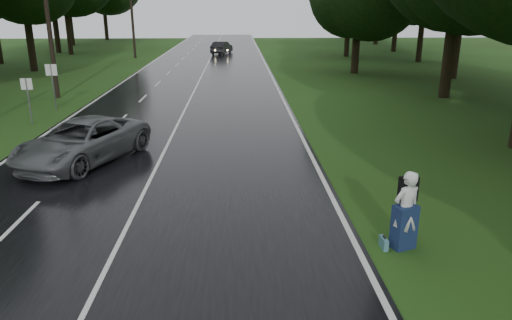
# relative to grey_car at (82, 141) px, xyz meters

# --- Properties ---
(ground) EXTENTS (160.00, 160.00, 0.00)m
(ground) POSITION_rel_grey_car_xyz_m (2.79, -7.11, -0.83)
(ground) COLOR #234815
(ground) RESTS_ON ground
(road) EXTENTS (12.00, 140.00, 0.04)m
(road) POSITION_rel_grey_car_xyz_m (2.79, 12.89, -0.81)
(road) COLOR black
(road) RESTS_ON ground
(lane_center) EXTENTS (0.12, 140.00, 0.01)m
(lane_center) POSITION_rel_grey_car_xyz_m (2.79, 12.89, -0.78)
(lane_center) COLOR silver
(lane_center) RESTS_ON road
(grey_car) EXTENTS (4.66, 6.23, 1.57)m
(grey_car) POSITION_rel_grey_car_xyz_m (0.00, 0.00, 0.00)
(grey_car) COLOR #575B5D
(grey_car) RESTS_ON road
(far_car) EXTENTS (2.66, 4.68, 1.46)m
(far_car) POSITION_rel_grey_car_xyz_m (3.92, 42.32, -0.06)
(far_car) COLOR black
(far_car) RESTS_ON road
(hitchhiker) EXTENTS (0.84, 0.81, 1.96)m
(hitchhiker) POSITION_rel_grey_car_xyz_m (9.72, -6.97, 0.08)
(hitchhiker) COLOR silver
(hitchhiker) RESTS_ON ground
(suitcase) EXTENTS (0.13, 0.40, 0.28)m
(suitcase) POSITION_rel_grey_car_xyz_m (9.24, -7.02, -0.69)
(suitcase) COLOR teal
(suitcase) RESTS_ON ground
(utility_pole_mid) EXTENTS (1.80, 0.28, 10.30)m
(utility_pole_mid) POSITION_rel_grey_car_xyz_m (-5.71, 13.48, -0.83)
(utility_pole_mid) COLOR black
(utility_pole_mid) RESTS_ON ground
(utility_pole_far) EXTENTS (1.80, 0.28, 10.46)m
(utility_pole_far) POSITION_rel_grey_car_xyz_m (-5.71, 38.00, -0.83)
(utility_pole_far) COLOR black
(utility_pole_far) RESTS_ON ground
(road_sign_a) EXTENTS (0.55, 0.10, 2.29)m
(road_sign_a) POSITION_rel_grey_car_xyz_m (-4.41, 6.18, -0.83)
(road_sign_a) COLOR white
(road_sign_a) RESTS_ON ground
(road_sign_b) EXTENTS (0.62, 0.10, 2.57)m
(road_sign_b) POSITION_rel_grey_car_xyz_m (-4.41, 9.50, -0.83)
(road_sign_b) COLOR white
(road_sign_b) RESTS_ON ground
(tree_left_e) EXTENTS (9.51, 9.51, 14.86)m
(tree_left_e) POSITION_rel_grey_car_xyz_m (-12.52, 26.94, -0.83)
(tree_left_e) COLOR black
(tree_left_e) RESTS_ON ground
(tree_left_f) EXTENTS (10.62, 10.62, 16.60)m
(tree_left_f) POSITION_rel_grey_car_xyz_m (-14.27, 42.44, -0.83)
(tree_left_f) COLOR black
(tree_left_f) RESTS_ON ground
(tree_right_d) EXTENTS (9.86, 9.86, 15.40)m
(tree_right_d) POSITION_rel_grey_car_xyz_m (19.01, 12.74, -0.83)
(tree_right_d) COLOR black
(tree_right_d) RESTS_ON ground
(tree_right_e) EXTENTS (7.30, 7.30, 11.40)m
(tree_right_e) POSITION_rel_grey_car_xyz_m (16.00, 24.47, -0.83)
(tree_right_e) COLOR black
(tree_right_e) RESTS_ON ground
(tree_right_f) EXTENTS (9.03, 9.03, 14.12)m
(tree_right_f) POSITION_rel_grey_car_xyz_m (18.47, 38.93, -0.83)
(tree_right_f) COLOR black
(tree_right_f) RESTS_ON ground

